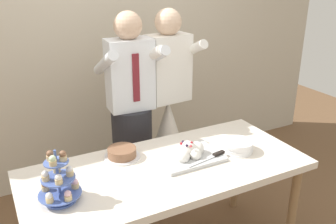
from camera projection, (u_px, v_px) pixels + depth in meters
name	position (u px, v px, depth m)	size (l,w,h in m)	color
rear_wall	(92.00, 27.00, 3.28)	(5.20, 0.10, 2.90)	beige
dessert_table	(167.00, 176.00, 2.36)	(1.80, 0.80, 0.78)	silver
cupcake_stand	(59.00, 182.00, 1.95)	(0.23, 0.23, 0.31)	#4C66B2
main_cake_tray	(189.00, 153.00, 2.41)	(0.43, 0.31, 0.13)	silver
plate_stack	(238.00, 146.00, 2.51)	(0.21, 0.21, 0.08)	white
round_cake	(122.00, 153.00, 2.43)	(0.24, 0.24, 0.07)	white
person_groom	(132.00, 128.00, 2.94)	(0.48, 0.51, 1.66)	#232328
person_bride	(168.00, 137.00, 3.17)	(0.56, 0.56, 1.66)	white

